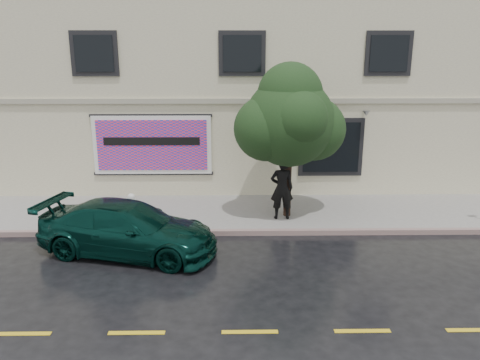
{
  "coord_description": "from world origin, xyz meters",
  "views": [
    {
      "loc": [
        -0.31,
        -11.47,
        5.28
      ],
      "look_at": [
        -0.11,
        2.2,
        1.5
      ],
      "focal_mm": 35.0,
      "sensor_mm": 36.0,
      "label": 1
    }
  ],
  "objects_px": {
    "street_tree": "(289,122)",
    "fire_hydrant": "(132,207)",
    "pedestrian": "(282,188)",
    "car": "(128,229)"
  },
  "relations": [
    {
      "from": "pedestrian",
      "to": "car",
      "type": "bearing_deg",
      "value": 25.58
    },
    {
      "from": "pedestrian",
      "to": "street_tree",
      "type": "height_order",
      "value": "street_tree"
    },
    {
      "from": "street_tree",
      "to": "fire_hydrant",
      "type": "distance_m",
      "value": 5.55
    },
    {
      "from": "street_tree",
      "to": "fire_hydrant",
      "type": "bearing_deg",
      "value": -175.03
    },
    {
      "from": "car",
      "to": "pedestrian",
      "type": "xyz_separation_m",
      "value": [
        4.34,
        2.26,
        0.44
      ]
    },
    {
      "from": "pedestrian",
      "to": "street_tree",
      "type": "bearing_deg",
      "value": -129.23
    },
    {
      "from": "car",
      "to": "pedestrian",
      "type": "distance_m",
      "value": 4.91
    },
    {
      "from": "car",
      "to": "street_tree",
      "type": "bearing_deg",
      "value": -46.35
    },
    {
      "from": "pedestrian",
      "to": "fire_hydrant",
      "type": "distance_m",
      "value": 4.72
    },
    {
      "from": "car",
      "to": "street_tree",
      "type": "distance_m",
      "value": 5.77
    }
  ]
}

